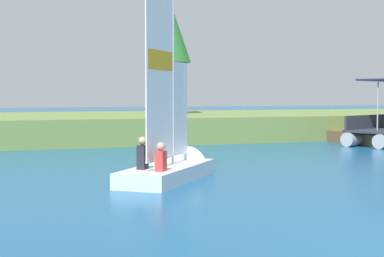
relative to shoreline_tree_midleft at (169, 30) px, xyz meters
name	(u,v)px	position (x,y,z in m)	size (l,w,h in m)	color
shore_bank	(129,126)	(-2.22, -0.24, -5.07)	(80.00, 12.00, 1.19)	olive
shoreline_tree_midleft	(169,30)	(0.00, 0.00, 0.00)	(2.39, 2.39, 6.26)	brown
wooden_dock	(363,138)	(6.73, -7.94, -5.40)	(1.70, 4.40, 0.53)	brown
sailboat	(177,162)	(-4.72, -15.79, -5.24)	(3.72, 4.16, 5.43)	silver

